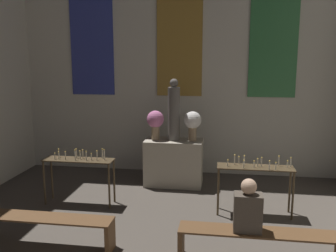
{
  "coord_description": "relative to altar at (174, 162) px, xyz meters",
  "views": [
    {
      "loc": [
        1.01,
        3.07,
        2.67
      ],
      "look_at": [
        0.0,
        9.77,
        1.4
      ],
      "focal_mm": 40.0,
      "sensor_mm": 36.0,
      "label": 1
    }
  ],
  "objects": [
    {
      "name": "pew_back_left",
      "position": [
        -1.5,
        -2.89,
        -0.15
      ],
      "size": [
        2.08,
        0.36,
        0.45
      ],
      "color": "brown",
      "rests_on": "ground_plane"
    },
    {
      "name": "wall_back",
      "position": [
        0.0,
        0.97,
        2.35
      ],
      "size": [
        7.45,
        0.16,
        5.6
      ],
      "color": "beige",
      "rests_on": "ground_plane"
    },
    {
      "name": "person_seated",
      "position": [
        1.35,
        -2.89,
        0.27
      ],
      "size": [
        0.36,
        0.24,
        0.7
      ],
      "color": "#4C4238",
      "rests_on": "pew_back_right"
    },
    {
      "name": "flower_vase_left",
      "position": [
        -0.39,
        -0.0,
        0.87
      ],
      "size": [
        0.35,
        0.35,
        0.61
      ],
      "color": "#937A5B",
      "rests_on": "altar"
    },
    {
      "name": "candle_rack_left",
      "position": [
        -1.56,
        -1.29,
        0.23
      ],
      "size": [
        1.28,
        0.36,
        1.04
      ],
      "color": "#473823",
      "rests_on": "ground_plane"
    },
    {
      "name": "candle_rack_right",
      "position": [
        1.57,
        -1.29,
        0.23
      ],
      "size": [
        1.28,
        0.36,
        1.02
      ],
      "color": "#473823",
      "rests_on": "ground_plane"
    },
    {
      "name": "statue",
      "position": [
        0.0,
        0.0,
        1.07
      ],
      "size": [
        0.25,
        0.25,
        1.27
      ],
      "color": "#5B5651",
      "rests_on": "altar"
    },
    {
      "name": "flower_vase_right",
      "position": [
        0.39,
        -0.0,
        0.87
      ],
      "size": [
        0.35,
        0.35,
        0.61
      ],
      "color": "#937A5B",
      "rests_on": "altar"
    },
    {
      "name": "altar",
      "position": [
        0.0,
        0.0,
        0.0
      ],
      "size": [
        1.19,
        0.63,
        0.96
      ],
      "color": "#ADA38E",
      "rests_on": "ground_plane"
    },
    {
      "name": "pew_back_right",
      "position": [
        1.5,
        -2.89,
        -0.15
      ],
      "size": [
        2.08,
        0.36,
        0.45
      ],
      "color": "brown",
      "rests_on": "ground_plane"
    }
  ]
}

